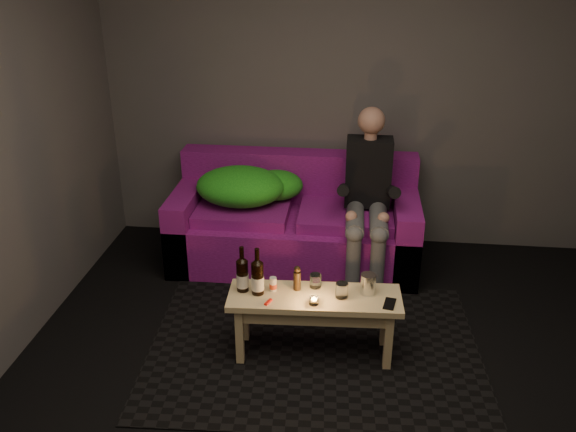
{
  "coord_description": "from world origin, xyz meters",
  "views": [
    {
      "loc": [
        0.03,
        -2.57,
        2.39
      ],
      "look_at": [
        -0.41,
        1.32,
        0.6
      ],
      "focal_mm": 38.0,
      "sensor_mm": 36.0,
      "label": 1
    }
  ],
  "objects_px": {
    "coffee_table": "(314,306)",
    "beer_bottle_b": "(258,277)",
    "steel_cup": "(368,284)",
    "beer_bottle_a": "(242,275)",
    "person": "(368,194)",
    "sofa": "(295,225)"
  },
  "relations": [
    {
      "from": "coffee_table",
      "to": "beer_bottle_b",
      "type": "height_order",
      "value": "beer_bottle_b"
    },
    {
      "from": "coffee_table",
      "to": "steel_cup",
      "type": "distance_m",
      "value": 0.35
    },
    {
      "from": "coffee_table",
      "to": "steel_cup",
      "type": "xyz_separation_m",
      "value": [
        0.32,
        0.06,
        0.14
      ]
    },
    {
      "from": "beer_bottle_a",
      "to": "coffee_table",
      "type": "bearing_deg",
      "value": -1.34
    },
    {
      "from": "person",
      "to": "coffee_table",
      "type": "xyz_separation_m",
      "value": [
        -0.31,
        -1.09,
        -0.31
      ]
    },
    {
      "from": "sofa",
      "to": "steel_cup",
      "type": "xyz_separation_m",
      "value": [
        0.56,
        -1.18,
        0.19
      ]
    },
    {
      "from": "coffee_table",
      "to": "beer_bottle_b",
      "type": "relative_size",
      "value": 3.48
    },
    {
      "from": "beer_bottle_b",
      "to": "beer_bottle_a",
      "type": "bearing_deg",
      "value": 165.58
    },
    {
      "from": "sofa",
      "to": "steel_cup",
      "type": "distance_m",
      "value": 1.32
    },
    {
      "from": "beer_bottle_b",
      "to": "steel_cup",
      "type": "distance_m",
      "value": 0.67
    },
    {
      "from": "steel_cup",
      "to": "beer_bottle_a",
      "type": "bearing_deg",
      "value": -175.97
    },
    {
      "from": "sofa",
      "to": "steel_cup",
      "type": "height_order",
      "value": "sofa"
    },
    {
      "from": "coffee_table",
      "to": "beer_bottle_a",
      "type": "xyz_separation_m",
      "value": [
        -0.44,
        0.01,
        0.19
      ]
    },
    {
      "from": "sofa",
      "to": "steel_cup",
      "type": "bearing_deg",
      "value": -64.6
    },
    {
      "from": "beer_bottle_a",
      "to": "steel_cup",
      "type": "bearing_deg",
      "value": 4.03
    },
    {
      "from": "person",
      "to": "sofa",
      "type": "bearing_deg",
      "value": 164.39
    },
    {
      "from": "person",
      "to": "coffee_table",
      "type": "relative_size",
      "value": 1.2
    },
    {
      "from": "coffee_table",
      "to": "beer_bottle_a",
      "type": "relative_size",
      "value": 3.57
    },
    {
      "from": "beer_bottle_b",
      "to": "person",
      "type": "bearing_deg",
      "value": 59.19
    },
    {
      "from": "sofa",
      "to": "beer_bottle_b",
      "type": "xyz_separation_m",
      "value": [
        -0.1,
        -1.26,
        0.24
      ]
    },
    {
      "from": "beer_bottle_b",
      "to": "coffee_table",
      "type": "bearing_deg",
      "value": 2.42
    },
    {
      "from": "person",
      "to": "steel_cup",
      "type": "height_order",
      "value": "person"
    }
  ]
}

